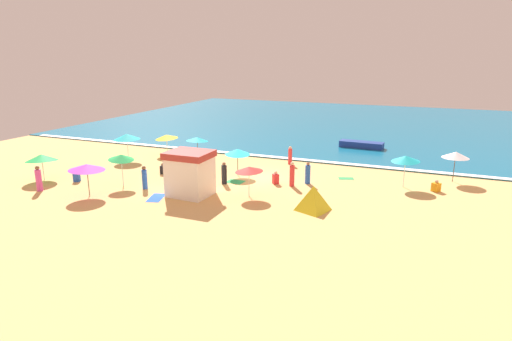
{
  "coord_description": "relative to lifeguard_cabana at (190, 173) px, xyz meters",
  "views": [
    {
      "loc": [
        11.82,
        -28.37,
        8.91
      ],
      "look_at": [
        0.52,
        -0.91,
        0.8
      ],
      "focal_mm": 30.11,
      "sensor_mm": 36.0,
      "label": 1
    }
  ],
  "objects": [
    {
      "name": "beach_umbrella_3",
      "position": [
        15.87,
        9.87,
        0.48
      ],
      "size": [
        2.55,
        2.55,
        2.2
      ],
      "color": "#4C3823",
      "rests_on": "ground_plane"
    },
    {
      "name": "beach_umbrella_0",
      "position": [
        -7.88,
        9.15,
        0.2
      ],
      "size": [
        2.89,
        2.89,
        1.95
      ],
      "color": "silver",
      "rests_on": "ground_plane"
    },
    {
      "name": "lifeguard_cabana",
      "position": [
        0.0,
        0.0,
        0.0
      ],
      "size": [
        2.75,
        2.38,
        2.92
      ],
      "color": "white",
      "rests_on": "ground_plane"
    },
    {
      "name": "beach_towel_0",
      "position": [
        1.41,
        3.82,
        -1.48
      ],
      "size": [
        1.3,
        1.06,
        0.01
      ],
      "color": "green",
      "rests_on": "ground_plane"
    },
    {
      "name": "wave_breaker_foam",
      "position": [
        2.22,
        11.75,
        -1.38
      ],
      "size": [
        57.0,
        0.7,
        0.01
      ],
      "primitive_type": "cube",
      "color": "white",
      "rests_on": "ocean_water"
    },
    {
      "name": "beach_umbrella_1",
      "position": [
        -6.03,
        -2.59,
        0.43
      ],
      "size": [
        3.15,
        3.14,
        2.16
      ],
      "color": "#4C3823",
      "rests_on": "ground_plane"
    },
    {
      "name": "beachgoer_0",
      "position": [
        4.25,
        4.51,
        -1.08
      ],
      "size": [
        0.54,
        0.54,
        0.93
      ],
      "color": "red",
      "rests_on": "ground_plane"
    },
    {
      "name": "beachgoer_7",
      "position": [
        3.47,
        10.18,
        -0.77
      ],
      "size": [
        0.36,
        0.36,
        1.53
      ],
      "color": "red",
      "rests_on": "ground_plane"
    },
    {
      "name": "beach_towel_2",
      "position": [
        8.63,
        7.69,
        -1.48
      ],
      "size": [
        1.24,
        0.98,
        0.01
      ],
      "color": "green",
      "rests_on": "ground_plane"
    },
    {
      "name": "beachgoer_9",
      "position": [
        14.77,
        6.94,
        -1.16
      ],
      "size": [
        0.64,
        0.64,
        0.8
      ],
      "color": "orange",
      "rests_on": "ground_plane"
    },
    {
      "name": "beachgoer_2",
      "position": [
        5.49,
        4.39,
        -0.67
      ],
      "size": [
        0.48,
        0.48,
        1.73
      ],
      "color": "red",
      "rests_on": "ground_plane"
    },
    {
      "name": "beachgoer_6",
      "position": [
        6.33,
        5.4,
        -0.77
      ],
      "size": [
        0.48,
        0.48,
        1.55
      ],
      "color": "blue",
      "rests_on": "ground_plane"
    },
    {
      "name": "beachgoer_3",
      "position": [
        -3.58,
        -0.01,
        -0.72
      ],
      "size": [
        0.49,
        0.49,
        1.61
      ],
      "color": "blue",
      "rests_on": "ground_plane"
    },
    {
      "name": "beach_umbrella_9",
      "position": [
        12.67,
        7.14,
        0.52
      ],
      "size": [
        2.69,
        2.7,
        2.27
      ],
      "color": "silver",
      "rests_on": "ground_plane"
    },
    {
      "name": "beach_umbrella_6",
      "position": [
        0.86,
        5.46,
        0.34
      ],
      "size": [
        2.61,
        2.62,
        2.1
      ],
      "color": "#4C3823",
      "rests_on": "ground_plane"
    },
    {
      "name": "ocean_water",
      "position": [
        2.22,
        33.45,
        -1.44
      ],
      "size": [
        60.0,
        44.0,
        0.1
      ],
      "primitive_type": "cube",
      "color": "#146B93",
      "rests_on": "ground_plane"
    },
    {
      "name": "beach_umbrella_4",
      "position": [
        -11.72,
        -1.03,
        0.18
      ],
      "size": [
        3.18,
        3.19,
        2.03
      ],
      "color": "silver",
      "rests_on": "ground_plane"
    },
    {
      "name": "beachgoer_8",
      "position": [
        0.91,
        3.08,
        -0.76
      ],
      "size": [
        0.48,
        0.48,
        1.58
      ],
      "color": "black",
      "rests_on": "ground_plane"
    },
    {
      "name": "ground_plane",
      "position": [
        2.22,
        5.45,
        -1.49
      ],
      "size": [
        60.0,
        60.0,
        0.0
      ],
      "primitive_type": "plane",
      "color": "#E5B26B"
    },
    {
      "name": "beach_umbrella_2",
      "position": [
        -5.42,
        -0.0,
        0.56
      ],
      "size": [
        2.27,
        2.25,
        2.34
      ],
      "color": "silver",
      "rests_on": "ground_plane"
    },
    {
      "name": "beach_towel_1",
      "position": [
        -1.76,
        -1.34,
        -1.48
      ],
      "size": [
        1.3,
        1.88,
        0.01
      ],
      "color": "blue",
      "rests_on": "ground_plane"
    },
    {
      "name": "beachgoer_5",
      "position": [
        -4.62,
        3.65,
        -1.12
      ],
      "size": [
        0.44,
        0.44,
        0.84
      ],
      "color": "black",
      "rests_on": "ground_plane"
    },
    {
      "name": "beach_umbrella_7",
      "position": [
        3.6,
        1.23,
        0.32
      ],
      "size": [
        2.53,
        2.53,
        2.04
      ],
      "color": "silver",
      "rests_on": "ground_plane"
    },
    {
      "name": "beach_tent",
      "position": [
        8.08,
        0.33,
        -0.75
      ],
      "size": [
        2.23,
        2.29,
        1.48
      ],
      "color": "yellow",
      "rests_on": "ground_plane"
    },
    {
      "name": "beachgoer_4",
      "position": [
        -9.19,
        -0.44,
        -1.13
      ],
      "size": [
        0.53,
        0.53,
        0.84
      ],
      "color": "blue",
      "rests_on": "ground_plane"
    },
    {
      "name": "beach_umbrella_5",
      "position": [
        -4.69,
        9.09,
        0.23
      ],
      "size": [
        2.7,
        2.71,
        1.94
      ],
      "color": "#4C3823",
      "rests_on": "ground_plane"
    },
    {
      "name": "small_boat_0",
      "position": [
        7.99,
        18.6,
        -1.09
      ],
      "size": [
        4.19,
        1.48,
        0.6
      ],
      "color": "navy",
      "rests_on": "ocean_water"
    },
    {
      "name": "beachgoer_1",
      "position": [
        -9.86,
        -3.06,
        -0.68
      ],
      "size": [
        0.54,
        0.54,
        1.72
      ],
      "color": "#D84CA5",
      "rests_on": "ground_plane"
    },
    {
      "name": "beach_umbrella_8",
      "position": [
        -9.87,
        6.17,
        0.58
      ],
      "size": [
        3.15,
        3.15,
        2.34
      ],
      "color": "silver",
      "rests_on": "ground_plane"
    }
  ]
}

